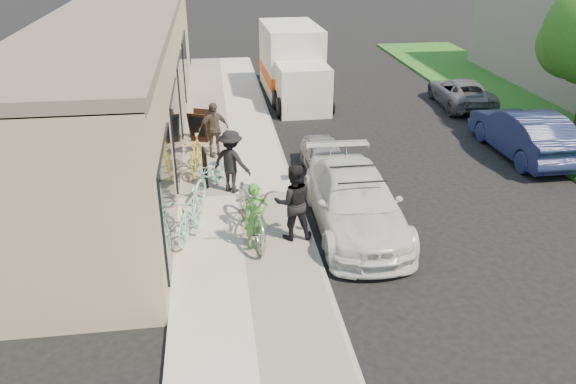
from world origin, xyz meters
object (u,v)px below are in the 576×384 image
man_standing (293,202)px  bystander_b (214,129)px  bike_rack (205,163)px  sedan_white (355,201)px  cruiser_bike_b (210,175)px  woman_rider (256,216)px  far_car_gray (461,92)px  sandwich_board (200,126)px  sedan_silver (325,159)px  moving_truck (293,66)px  bystander_a (231,161)px  cruiser_bike_c (196,154)px  far_car_blue (524,133)px  tandem_bike (252,207)px  cruiser_bike_a (191,215)px

man_standing → bystander_b: bearing=-72.7°
bike_rack → sedan_white: (3.48, -2.72, -0.04)m
cruiser_bike_b → bystander_b: size_ratio=1.15×
sedan_white → woman_rider: size_ratio=3.24×
woman_rider → man_standing: size_ratio=0.85×
far_car_gray → woman_rider: bearing=52.2°
sandwich_board → sedan_silver: 4.62m
woman_rider → moving_truck: bearing=69.7°
cruiser_bike_b → bystander_a: bystander_a is taller
cruiser_bike_c → bike_rack: bearing=-66.1°
moving_truck → far_car_gray: size_ratio=1.50×
sandwich_board → bystander_a: size_ratio=0.60×
sandwich_board → cruiser_bike_b: size_ratio=0.52×
moving_truck → bystander_a: bearing=-109.0°
sedan_silver → far_car_blue: bearing=7.2°
far_car_blue → bike_rack: bearing=6.3°
tandem_bike → bystander_b: 5.07m
moving_truck → man_standing: bearing=-99.6°
moving_truck → cruiser_bike_b: (-3.55, -9.44, -0.62)m
sedan_white → cruiser_bike_c: size_ratio=2.77×
woman_rider → cruiser_bike_b: woman_rider is taller
far_car_blue → bystander_a: bystander_a is taller
bike_rack → bystander_a: size_ratio=0.58×
far_car_blue → cruiser_bike_a: far_car_blue is taller
sedan_white → man_standing: 1.65m
bystander_a → bike_rack: bearing=-3.7°
sedan_silver → cruiser_bike_a: 4.97m
tandem_bike → bike_rack: bearing=102.1°
cruiser_bike_a → bike_rack: bearing=100.5°
sedan_white → sedan_silver: (-0.08, 3.17, -0.19)m
woman_rider → cruiser_bike_c: size_ratio=0.85×
sedan_silver → woman_rider: bearing=-119.3°
cruiser_bike_b → bystander_a: size_ratio=1.14×
tandem_bike → cruiser_bike_b: tandem_bike is taller
far_car_gray → woman_rider: woman_rider is taller
bike_rack → man_standing: (1.94, -3.22, 0.29)m
cruiser_bike_b → bystander_b: bystander_b is taller
tandem_bike → woman_rider: woman_rider is taller
far_car_gray → bystander_b: bearing=28.6°
far_car_blue → woman_rider: size_ratio=3.00×
woman_rider → cruiser_bike_a: (-1.41, 0.70, -0.22)m
far_car_blue → tandem_bike: bearing=24.7°
sandwich_board → woman_rider: (1.25, -6.93, 0.24)m
bike_rack → woman_rider: (1.09, -3.53, 0.16)m
cruiser_bike_c → far_car_blue: bearing=10.0°
sedan_white → woman_rider: bearing=-159.8°
far_car_blue → far_car_gray: (0.31, 5.38, -0.20)m
tandem_bike → woman_rider: 0.59m
bike_rack → tandem_bike: bearing=-70.4°
bike_rack → bystander_a: (0.70, -0.57, 0.25)m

